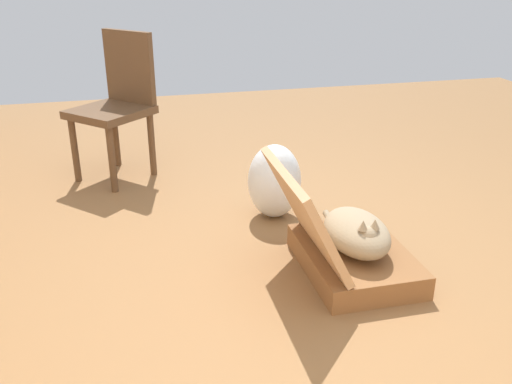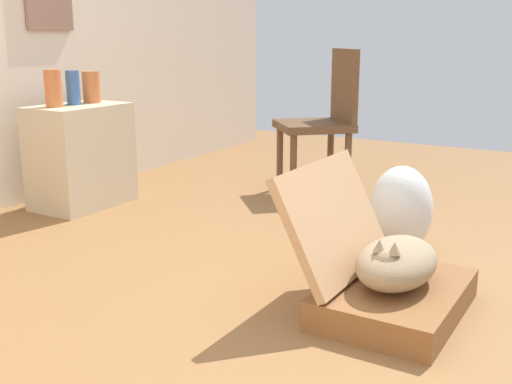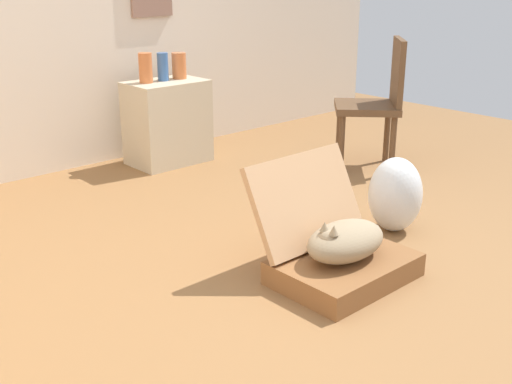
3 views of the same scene
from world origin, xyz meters
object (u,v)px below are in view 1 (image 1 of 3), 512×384
(suitcase_base, at_px, (354,259))
(plastic_bag_white, at_px, (274,181))
(cat, at_px, (357,232))
(chair, at_px, (118,101))

(suitcase_base, distance_m, plastic_bag_white, 0.72)
(cat, height_order, chair, chair)
(suitcase_base, xyz_separation_m, chair, (1.56, 1.03, 0.45))
(chair, bearing_deg, plastic_bag_white, -0.44)
(suitcase_base, relative_size, plastic_bag_white, 1.52)
(chair, bearing_deg, suitcase_base, -9.89)
(suitcase_base, height_order, chair, chair)
(suitcase_base, height_order, plastic_bag_white, plastic_bag_white)
(suitcase_base, bearing_deg, cat, 175.44)
(plastic_bag_white, distance_m, chair, 1.24)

